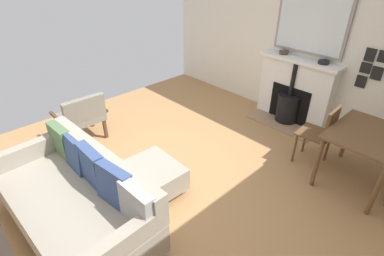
{
  "coord_description": "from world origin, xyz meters",
  "views": [
    {
      "loc": [
        1.6,
        2.36,
        2.49
      ],
      "look_at": [
        -0.56,
        0.08,
        0.61
      ],
      "focal_mm": 27.5,
      "sensor_mm": 36.0,
      "label": 1
    }
  ],
  "objects_px": {
    "fireplace": "(293,94)",
    "armchair_accent": "(82,115)",
    "mantel_bowl_far": "(324,62)",
    "dining_chair_near_fireplace": "(322,132)",
    "dining_table": "(367,141)",
    "ottoman": "(152,177)",
    "mantel_bowl_near": "(284,52)",
    "sofa": "(78,199)"
  },
  "relations": [
    {
      "from": "armchair_accent",
      "to": "dining_table",
      "type": "bearing_deg",
      "value": 121.63
    },
    {
      "from": "fireplace",
      "to": "sofa",
      "type": "bearing_deg",
      "value": -4.53
    },
    {
      "from": "fireplace",
      "to": "armchair_accent",
      "type": "height_order",
      "value": "fireplace"
    },
    {
      "from": "mantel_bowl_near",
      "to": "dining_table",
      "type": "distance_m",
      "value": 2.01
    },
    {
      "from": "sofa",
      "to": "mantel_bowl_far",
      "type": "bearing_deg",
      "value": 170.1
    },
    {
      "from": "mantel_bowl_far",
      "to": "ottoman",
      "type": "xyz_separation_m",
      "value": [
        2.82,
        -0.54,
        -0.87
      ]
    },
    {
      "from": "mantel_bowl_far",
      "to": "dining_table",
      "type": "relative_size",
      "value": 0.17
    },
    {
      "from": "dining_table",
      "to": "fireplace",
      "type": "bearing_deg",
      "value": -121.38
    },
    {
      "from": "mantel_bowl_near",
      "to": "armchair_accent",
      "type": "height_order",
      "value": "mantel_bowl_near"
    },
    {
      "from": "dining_chair_near_fireplace",
      "to": "ottoman",
      "type": "bearing_deg",
      "value": -29.18
    },
    {
      "from": "mantel_bowl_far",
      "to": "armchair_accent",
      "type": "xyz_separation_m",
      "value": [
        2.88,
        -2.16,
        -0.67
      ]
    },
    {
      "from": "ottoman",
      "to": "fireplace",
      "type": "bearing_deg",
      "value": 176.2
    },
    {
      "from": "mantel_bowl_near",
      "to": "dining_chair_near_fireplace",
      "type": "xyz_separation_m",
      "value": [
        0.89,
        1.21,
        -0.59
      ]
    },
    {
      "from": "mantel_bowl_far",
      "to": "ottoman",
      "type": "relative_size",
      "value": 0.23
    },
    {
      "from": "sofa",
      "to": "dining_table",
      "type": "relative_size",
      "value": 2.03
    },
    {
      "from": "armchair_accent",
      "to": "dining_table",
      "type": "height_order",
      "value": "armchair_accent"
    },
    {
      "from": "armchair_accent",
      "to": "mantel_bowl_near",
      "type": "bearing_deg",
      "value": 152.72
    },
    {
      "from": "ottoman",
      "to": "dining_table",
      "type": "height_order",
      "value": "dining_table"
    },
    {
      "from": "fireplace",
      "to": "armchair_accent",
      "type": "distance_m",
      "value": 3.36
    },
    {
      "from": "dining_table",
      "to": "ottoman",
      "type": "bearing_deg",
      "value": -39.61
    },
    {
      "from": "mantel_bowl_near",
      "to": "sofa",
      "type": "distance_m",
      "value": 3.73
    },
    {
      "from": "mantel_bowl_far",
      "to": "sofa",
      "type": "height_order",
      "value": "mantel_bowl_far"
    },
    {
      "from": "mantel_bowl_far",
      "to": "dining_table",
      "type": "distance_m",
      "value": 1.47
    },
    {
      "from": "fireplace",
      "to": "armchair_accent",
      "type": "relative_size",
      "value": 1.69
    },
    {
      "from": "fireplace",
      "to": "ottoman",
      "type": "height_order",
      "value": "fireplace"
    },
    {
      "from": "fireplace",
      "to": "mantel_bowl_far",
      "type": "bearing_deg",
      "value": 96.81
    },
    {
      "from": "sofa",
      "to": "ottoman",
      "type": "xyz_separation_m",
      "value": [
        -0.84,
        0.1,
        -0.14
      ]
    },
    {
      "from": "fireplace",
      "to": "dining_table",
      "type": "distance_m",
      "value": 1.65
    },
    {
      "from": "fireplace",
      "to": "mantel_bowl_far",
      "type": "xyz_separation_m",
      "value": [
        -0.04,
        0.35,
        0.62
      ]
    },
    {
      "from": "armchair_accent",
      "to": "dining_table",
      "type": "distance_m",
      "value": 3.78
    },
    {
      "from": "armchair_accent",
      "to": "fireplace",
      "type": "bearing_deg",
      "value": 147.53
    },
    {
      "from": "sofa",
      "to": "ottoman",
      "type": "distance_m",
      "value": 0.85
    },
    {
      "from": "sofa",
      "to": "ottoman",
      "type": "height_order",
      "value": "sofa"
    },
    {
      "from": "sofa",
      "to": "dining_chair_near_fireplace",
      "type": "xyz_separation_m",
      "value": [
        -2.77,
        1.18,
        0.15
      ]
    },
    {
      "from": "dining_chair_near_fireplace",
      "to": "fireplace",
      "type": "bearing_deg",
      "value": -133.69
    },
    {
      "from": "armchair_accent",
      "to": "dining_table",
      "type": "relative_size",
      "value": 0.8
    },
    {
      "from": "mantel_bowl_near",
      "to": "mantel_bowl_far",
      "type": "bearing_deg",
      "value": 90.0
    },
    {
      "from": "fireplace",
      "to": "dining_table",
      "type": "relative_size",
      "value": 1.35
    },
    {
      "from": "mantel_bowl_far",
      "to": "ottoman",
      "type": "distance_m",
      "value": 3.0
    },
    {
      "from": "mantel_bowl_far",
      "to": "dining_chair_near_fireplace",
      "type": "bearing_deg",
      "value": 31.17
    },
    {
      "from": "mantel_bowl_near",
      "to": "armchair_accent",
      "type": "bearing_deg",
      "value": -27.28
    },
    {
      "from": "mantel_bowl_near",
      "to": "dining_chair_near_fireplace",
      "type": "distance_m",
      "value": 1.62
    }
  ]
}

